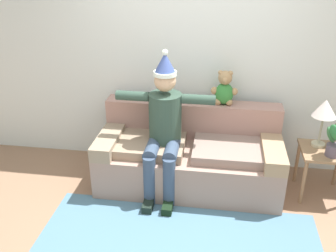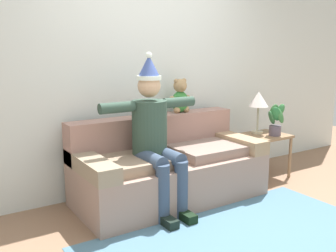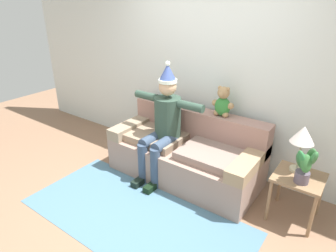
# 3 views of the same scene
# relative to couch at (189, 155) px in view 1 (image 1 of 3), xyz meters

# --- Properties ---
(ground_plane) EXTENTS (10.00, 10.00, 0.00)m
(ground_plane) POSITION_rel_couch_xyz_m (0.00, -1.03, -0.33)
(ground_plane) COLOR #8A674E
(back_wall) EXTENTS (7.00, 0.10, 2.70)m
(back_wall) POSITION_rel_couch_xyz_m (0.00, 0.52, 1.02)
(back_wall) COLOR silver
(back_wall) RESTS_ON ground_plane
(couch) EXTENTS (1.95, 0.88, 0.85)m
(couch) POSITION_rel_couch_xyz_m (0.00, 0.00, 0.00)
(couch) COLOR gray
(couch) RESTS_ON ground_plane
(person_seated) EXTENTS (1.02, 0.77, 1.52)m
(person_seated) POSITION_rel_couch_xyz_m (-0.26, -0.17, 0.44)
(person_seated) COLOR #2F463A
(person_seated) RESTS_ON ground_plane
(teddy_bear) EXTENTS (0.29, 0.17, 0.38)m
(teddy_bear) POSITION_rel_couch_xyz_m (0.33, 0.27, 0.69)
(teddy_bear) COLOR #327E36
(teddy_bear) RESTS_ON couch
(side_table) EXTENTS (0.49, 0.47, 0.53)m
(side_table) POSITION_rel_couch_xyz_m (1.40, -0.04, 0.11)
(side_table) COLOR #8C6A4B
(side_table) RESTS_ON ground_plane
(table_lamp) EXTENTS (0.24, 0.24, 0.51)m
(table_lamp) POSITION_rel_couch_xyz_m (1.34, 0.05, 0.59)
(table_lamp) COLOR #BBB392
(table_lamp) RESTS_ON side_table
(potted_plant) EXTENTS (0.25, 0.25, 0.40)m
(potted_plant) POSITION_rel_couch_xyz_m (1.44, -0.14, 0.40)
(potted_plant) COLOR #5A4F5D
(potted_plant) RESTS_ON side_table
(area_rug) EXTENTS (2.55, 1.20, 0.01)m
(area_rug) POSITION_rel_couch_xyz_m (0.00, -1.04, -0.33)
(area_rug) COLOR slate
(area_rug) RESTS_ON ground_plane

